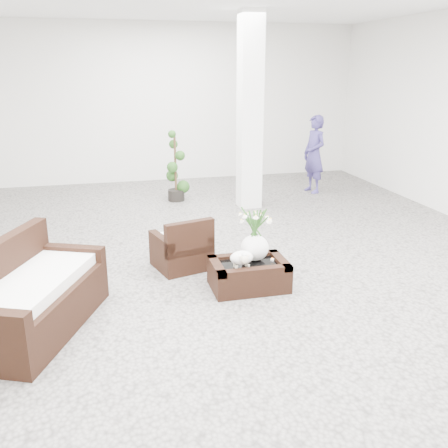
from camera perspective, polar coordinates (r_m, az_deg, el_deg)
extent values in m
plane|color=gray|center=(6.70, -0.21, -4.81)|extent=(11.00, 11.00, 0.00)
cube|color=white|center=(9.25, 2.98, 12.61)|extent=(0.40, 0.40, 3.50)
cube|color=black|center=(6.01, 2.84, -5.93)|extent=(0.90, 0.60, 0.31)
ellipsoid|color=white|center=(5.79, 2.03, -4.06)|extent=(0.28, 0.23, 0.21)
cylinder|color=white|center=(6.05, 5.54, -4.07)|extent=(0.04, 0.04, 0.03)
cube|color=black|center=(6.56, -4.93, -2.06)|extent=(0.81, 0.79, 0.71)
cube|color=black|center=(5.32, -20.96, -6.85)|extent=(1.43, 1.90, 0.92)
imported|color=#3E3475|center=(10.64, 10.30, 7.88)|extent=(0.50, 0.65, 1.61)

